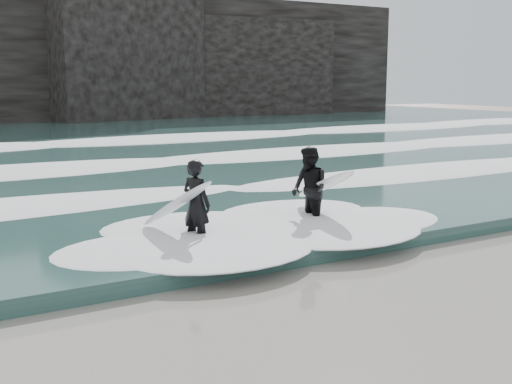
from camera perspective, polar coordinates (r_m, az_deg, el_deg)
ground at (r=10.20m, az=20.20°, el=-9.46°), size 120.00×120.00×0.00m
sea at (r=35.95m, az=-18.27°, el=4.43°), size 90.00×52.00×0.30m
foam_near at (r=17.05m, az=-3.67°, el=0.18°), size 60.00×3.20×0.20m
foam_mid at (r=23.44m, az=-11.43°, el=2.72°), size 60.00×4.00×0.24m
foam_far at (r=32.04m, az=-16.75°, el=4.44°), size 60.00×4.80×0.30m
surfer_left at (r=12.55m, az=-5.68°, el=-1.09°), size 1.32×1.93×1.77m
surfer_right at (r=14.05m, az=4.95°, el=0.30°), size 1.24×2.25×1.86m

